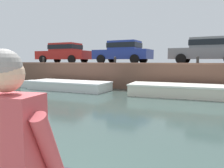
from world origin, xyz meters
name	(u,v)px	position (x,y,z in m)	size (l,w,h in m)	color
ground_plane	(133,112)	(0.00, 5.40, 0.00)	(400.00, 400.00, 0.00)	#384C47
far_quay_wall	(172,75)	(0.00, 13.81, 0.76)	(60.00, 6.00, 1.51)	brown
far_wall_coping	(165,63)	(0.00, 10.93, 1.55)	(60.00, 0.24, 0.08)	brown
boat_moored_west_white	(66,85)	(-5.51, 9.30, 0.26)	(5.93, 1.90, 0.51)	white
boat_moored_central_cream	(184,91)	(1.22, 9.45, 0.29)	(5.70, 2.01, 0.57)	silver
car_leftmost_red	(64,52)	(-8.14, 12.86, 2.36)	(4.27, 2.03, 1.54)	#B2231E
car_left_inner_blue	(123,51)	(-3.21, 12.86, 2.36)	(4.01, 2.06, 1.54)	#233893
car_centre_grey	(207,50)	(2.10, 12.86, 2.36)	(4.16, 2.12, 1.54)	slate
mooring_bollard_west	(43,60)	(-8.67, 11.06, 1.75)	(0.15, 0.15, 0.44)	#2D2B28
mooring_bollard_mid	(115,60)	(-3.06, 11.06, 1.75)	(0.15, 0.15, 0.44)	#2D2B28
mooring_bollard_east	(198,60)	(1.70, 11.06, 1.75)	(0.15, 0.15, 0.44)	#2D2B28
person_seated_middle	(15,153)	(1.26, -0.49, 1.17)	(0.57, 0.58, 0.96)	#282833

